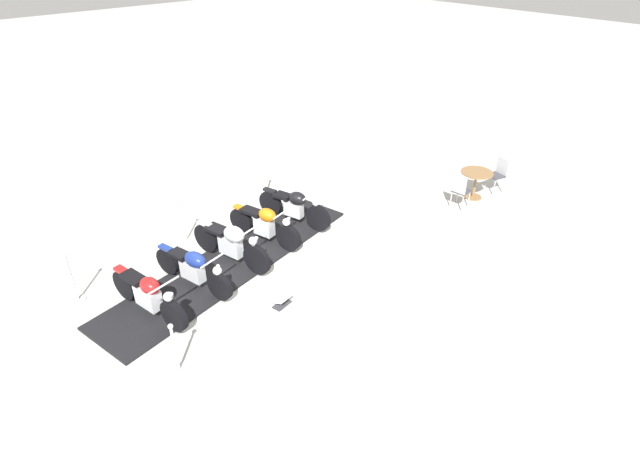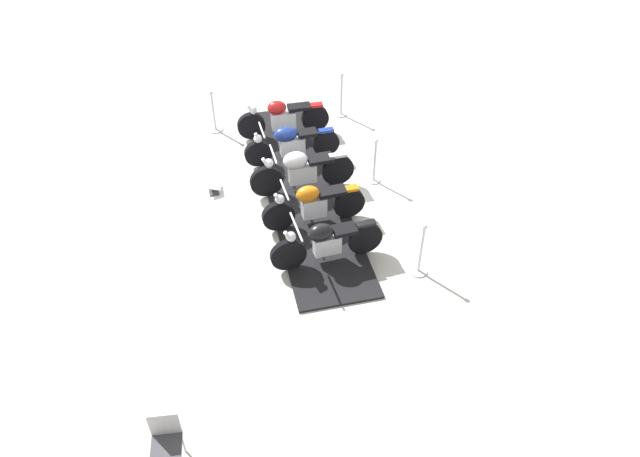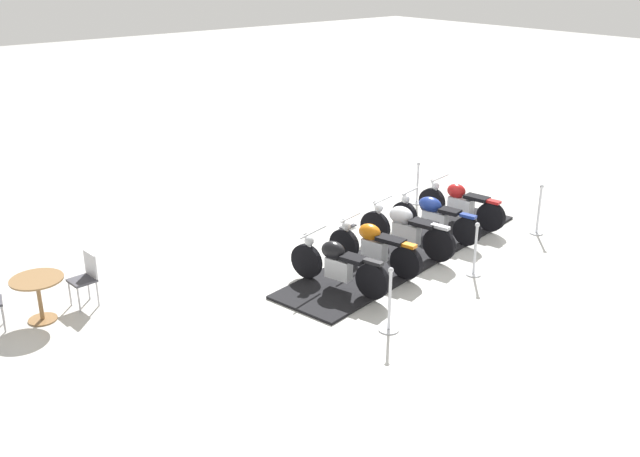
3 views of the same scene
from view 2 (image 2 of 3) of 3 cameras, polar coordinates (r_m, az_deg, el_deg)
name	(u,v)px [view 2 (image 2 of 3)]	position (r m, az deg, el deg)	size (l,w,h in m)	color
ground_plane	(303,191)	(12.63, -1.63, 3.59)	(80.00, 80.00, 0.00)	silver
display_platform	(303,190)	(12.62, -1.63, 3.68)	(6.50, 1.49, 0.05)	black
motorcycle_maroon	(282,117)	(14.10, -3.58, 10.42)	(2.12, 0.69, 0.94)	black
motorcycle_navy	(290,143)	(13.19, -2.81, 8.08)	(2.09, 0.72, 0.89)	black
motorcycle_chrome	(301,170)	(12.30, -1.83, 5.59)	(2.15, 0.73, 1.00)	black
motorcycle_copper	(313,204)	(11.49, -0.68, 2.32)	(2.01, 0.74, 0.93)	black
motorcycle_black	(325,241)	(10.69, 0.51, -1.20)	(2.05, 0.82, 0.96)	black
stanchion_left_rear	(420,257)	(10.78, 9.43, -2.69)	(0.34, 0.34, 1.11)	silver
stanchion_left_mid	(374,166)	(12.73, 5.17, 5.88)	(0.29, 0.29, 1.05)	silver
stanchion_left_front	(341,100)	(14.95, 2.02, 12.00)	(0.29, 0.29, 1.11)	silver
stanchion_right_front	(214,118)	(14.59, -9.95, 10.21)	(0.34, 0.34, 1.03)	silver
info_placard	(213,187)	(12.78, -10.04, 3.83)	(0.33, 0.41, 0.22)	#333338
cafe_chair_near_table	(166,439)	(8.54, -14.34, -18.69)	(0.43, 0.43, 0.93)	#B7B7BC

